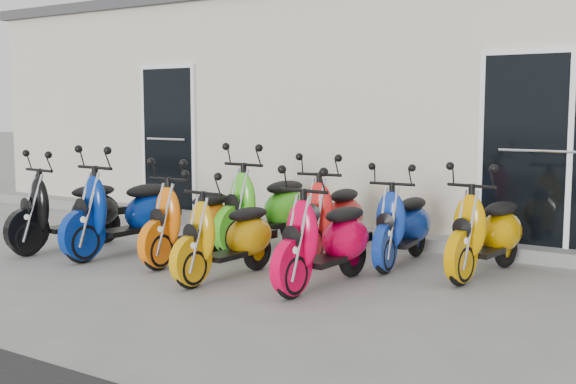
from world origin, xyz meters
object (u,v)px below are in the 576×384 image
object	(u,v)px
scooter_back_red	(332,204)
scooter_back_blue	(403,213)
scooter_front_red	(325,225)
scooter_back_green	(266,196)
scooter_front_black	(69,199)
scooter_back_yellow	(487,219)
scooter_front_orange_a	(191,209)
scooter_front_orange_b	(227,224)
scooter_front_blue	(124,200)

from	to	relation	value
scooter_back_red	scooter_back_blue	size ratio (longest dim) A/B	1.07
scooter_front_red	scooter_back_green	bearing A→B (deg)	144.69
scooter_front_black	scooter_back_red	distance (m)	3.11
scooter_front_black	scooter_back_yellow	xyz separation A→B (m)	(4.55, 1.36, -0.02)
scooter_front_red	scooter_back_green	distance (m)	1.92
scooter_back_green	scooter_front_black	bearing A→B (deg)	-142.51
scooter_back_green	scooter_back_blue	distance (m)	1.71
scooter_front_orange_a	scooter_back_blue	distance (m)	2.27
scooter_front_black	scooter_front_orange_b	world-z (taller)	scooter_front_black
scooter_back_green	scooter_back_blue	xyz separation A→B (m)	(1.71, 0.11, -0.08)
scooter_back_red	scooter_front_black	bearing A→B (deg)	-161.21
scooter_back_yellow	scooter_front_black	bearing A→B (deg)	-156.86
scooter_back_green	scooter_back_blue	size ratio (longest dim) A/B	1.14
scooter_back_yellow	scooter_front_blue	bearing A→B (deg)	-155.53
scooter_front_black	scooter_back_green	distance (m)	2.32
scooter_front_orange_b	scooter_back_blue	xyz separation A→B (m)	(1.16, 1.53, 0.01)
scooter_back_yellow	scooter_front_red	bearing A→B (deg)	-124.87
scooter_back_green	scooter_back_red	xyz separation A→B (m)	(0.87, 0.06, -0.04)
scooter_front_orange_a	scooter_back_green	size ratio (longest dim) A/B	0.90
scooter_front_orange_a	scooter_front_black	bearing A→B (deg)	-171.56
scooter_front_orange_a	scooter_front_red	distance (m)	1.79
scooter_front_red	scooter_back_yellow	distance (m)	1.68
scooter_front_black	scooter_back_red	size ratio (longest dim) A/B	1.01
scooter_front_orange_a	scooter_back_yellow	xyz separation A→B (m)	(2.89, 1.09, 0.00)
scooter_front_red	scooter_back_green	size ratio (longest dim) A/B	0.91
scooter_back_green	scooter_back_red	size ratio (longest dim) A/B	1.07
scooter_front_orange_b	scooter_back_blue	distance (m)	1.92
scooter_back_green	scooter_back_blue	world-z (taller)	scooter_back_green
scooter_front_blue	scooter_back_green	size ratio (longest dim) A/B	0.99
scooter_front_black	scooter_front_orange_b	bearing A→B (deg)	2.90
scooter_front_orange_a	scooter_front_blue	bearing A→B (deg)	-172.08
scooter_front_red	scooter_back_yellow	bearing A→B (deg)	51.27
scooter_front_red	scooter_back_blue	distance (m)	1.30
scooter_front_blue	scooter_back_green	distance (m)	1.63
scooter_back_red	scooter_back_blue	distance (m)	0.84
scooter_front_black	scooter_back_green	bearing A→B (deg)	39.72
scooter_front_orange_a	scooter_back_blue	xyz separation A→B (m)	(1.98, 1.12, -0.02)
scooter_front_orange_b	scooter_front_red	size ratio (longest dim) A/B	0.93
scooter_back_red	scooter_back_yellow	bearing A→B (deg)	-6.04
scooter_front_black	scooter_front_blue	world-z (taller)	scooter_front_blue
scooter_front_blue	scooter_front_red	size ratio (longest dim) A/B	1.09
scooter_front_orange_a	scooter_back_red	distance (m)	1.57
scooter_front_orange_a	scooter_front_red	world-z (taller)	scooter_front_red
scooter_front_blue	scooter_back_green	xyz separation A→B (m)	(1.16, 1.15, 0.01)
scooter_front_red	scooter_front_black	bearing A→B (deg)	-175.65
scooter_front_black	scooter_front_orange_a	distance (m)	1.68
scooter_back_yellow	scooter_front_orange_a	bearing A→B (deg)	-152.89
scooter_front_black	scooter_back_yellow	bearing A→B (deg)	22.85
scooter_front_orange_a	scooter_back_red	size ratio (longest dim) A/B	0.97
scooter_back_red	scooter_back_yellow	distance (m)	1.75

